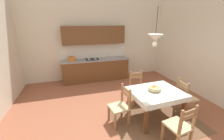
# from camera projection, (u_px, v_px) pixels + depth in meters

# --- Properties ---
(ground_plane) EXTENTS (6.41, 6.76, 0.10)m
(ground_plane) POSITION_uv_depth(u_px,v_px,m) (122.00, 120.00, 3.68)
(ground_plane) COLOR #99563D
(wall_back) EXTENTS (6.41, 0.12, 4.03)m
(wall_back) POSITION_uv_depth(u_px,v_px,m) (96.00, 30.00, 5.89)
(wall_back) COLOR silver
(wall_back) RESTS_ON ground_plane
(area_rug) EXTENTS (2.10, 1.60, 0.01)m
(area_rug) POSITION_uv_depth(u_px,v_px,m) (156.00, 120.00, 3.59)
(area_rug) COLOR brown
(area_rug) RESTS_ON ground_plane
(kitchen_cabinetry) EXTENTS (2.71, 0.63, 2.20)m
(kitchen_cabinetry) POSITION_uv_depth(u_px,v_px,m) (95.00, 60.00, 5.91)
(kitchen_cabinetry) COLOR brown
(kitchen_cabinetry) RESTS_ON ground_plane
(dining_table) EXTENTS (1.25, 1.06, 0.75)m
(dining_table) POSITION_uv_depth(u_px,v_px,m) (156.00, 96.00, 3.49)
(dining_table) COLOR brown
(dining_table) RESTS_ON ground_plane
(dining_chair_camera_side) EXTENTS (0.48, 0.48, 0.93)m
(dining_chair_camera_side) POSITION_uv_depth(u_px,v_px,m) (180.00, 126.00, 2.73)
(dining_chair_camera_side) COLOR #D1BC89
(dining_chair_camera_side) RESTS_ON ground_plane
(dining_chair_window_side) EXTENTS (0.44, 0.44, 0.93)m
(dining_chair_window_side) POSITION_uv_depth(u_px,v_px,m) (185.00, 97.00, 3.79)
(dining_chair_window_side) COLOR #D1BC89
(dining_chair_window_side) RESTS_ON ground_plane
(dining_chair_tv_side) EXTENTS (0.48, 0.48, 0.93)m
(dining_chair_tv_side) POSITION_uv_depth(u_px,v_px,m) (120.00, 106.00, 3.38)
(dining_chair_tv_side) COLOR #D1BC89
(dining_chair_tv_side) RESTS_ON ground_plane
(dining_chair_kitchen_side) EXTENTS (0.43, 0.43, 0.93)m
(dining_chair_kitchen_side) POSITION_uv_depth(u_px,v_px,m) (137.00, 88.00, 4.35)
(dining_chair_kitchen_side) COLOR #D1BC89
(dining_chair_kitchen_side) RESTS_ON ground_plane
(fruit_bowl) EXTENTS (0.30, 0.30, 0.12)m
(fruit_bowl) POSITION_uv_depth(u_px,v_px,m) (155.00, 88.00, 3.45)
(fruit_bowl) COLOR tan
(fruit_bowl) RESTS_ON dining_table
(pendant_lamp) EXTENTS (0.32, 0.32, 0.80)m
(pendant_lamp) POSITION_uv_depth(u_px,v_px,m) (155.00, 38.00, 3.03)
(pendant_lamp) COLOR black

